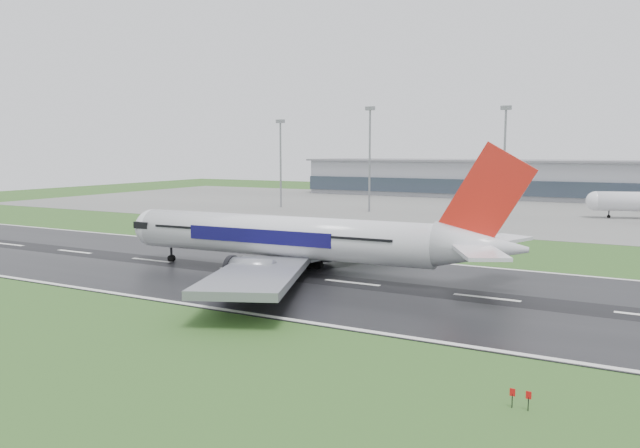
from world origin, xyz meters
The scene contains 8 objects.
ground centered at (0.00, 0.00, 0.00)m, with size 520.00×520.00×0.00m, color #29501D.
runway centered at (0.00, 0.00, 0.05)m, with size 400.00×45.00×0.10m, color black.
apron centered at (0.00, 125.00, 0.04)m, with size 400.00×130.00×0.08m, color slate.
terminal centered at (0.00, 185.00, 7.50)m, with size 240.00×36.00×15.00m, color gray.
main_airliner centered at (-29.12, 2.01, 10.07)m, with size 67.53×64.31×19.94m, color silver, non-canonical shape.
floodmast_0 centered at (-94.70, 100.00, 14.53)m, with size 0.64×0.64×29.05m, color gray.
floodmast_1 centered at (-61.20, 100.00, 16.18)m, with size 0.64×0.64×32.36m, color gray.
floodmast_2 centered at (-19.01, 100.00, 15.61)m, with size 0.64×0.64×31.23m, color gray.
Camera 1 is at (18.68, -82.16, 19.81)m, focal length 34.66 mm.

